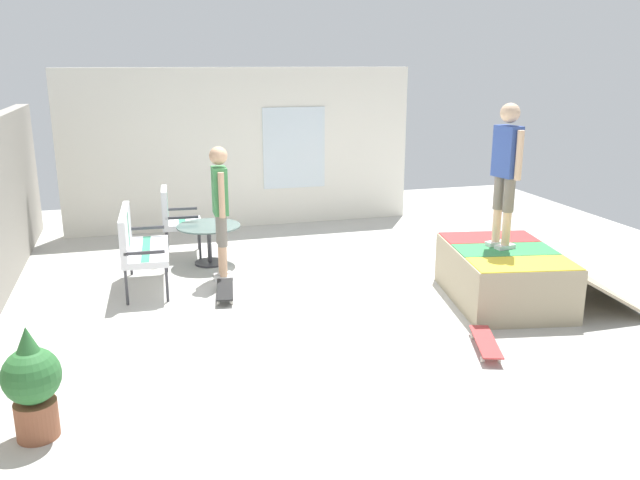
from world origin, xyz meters
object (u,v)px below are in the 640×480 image
object	(u,v)px
person_watching	(220,202)
person_skater	(506,165)
patio_bench	(136,242)
patio_table	(209,237)
skate_ramp	(506,275)
potted_plant	(32,382)
patio_chair_near_house	(174,215)
skateboard_spare	(486,342)
skateboard_by_bench	(225,290)

from	to	relation	value
person_watching	person_skater	distance (m)	3.61
patio_bench	patio_table	bearing A→B (deg)	-51.29
skate_ramp	potted_plant	size ratio (longest dim) A/B	2.53
patio_chair_near_house	skateboard_spare	xyz separation A→B (m)	(-4.25, -2.77, -0.53)
patio_table	person_skater	distance (m)	4.19
patio_chair_near_house	skateboard_by_bench	bearing A→B (deg)	-166.97
skate_ramp	patio_chair_near_house	distance (m)	4.82
person_skater	skateboard_spare	world-z (taller)	person_skater
person_watching	skateboard_spare	size ratio (longest dim) A/B	2.15
patio_bench	potted_plant	xyz separation A→B (m)	(-3.33, 0.81, -0.15)
patio_chair_near_house	person_watching	size ratio (longest dim) A/B	0.58
potted_plant	skateboard_spare	bearing A→B (deg)	-83.81
skate_ramp	person_skater	distance (m)	1.33
patio_chair_near_house	skateboard_spare	bearing A→B (deg)	-146.89
potted_plant	person_watching	bearing A→B (deg)	-28.96
patio_bench	skateboard_by_bench	bearing A→B (deg)	-120.87
skateboard_spare	potted_plant	bearing A→B (deg)	96.19
patio_chair_near_house	skateboard_spare	size ratio (longest dim) A/B	1.24
skate_ramp	patio_table	distance (m)	4.10
potted_plant	skateboard_by_bench	bearing A→B (deg)	-33.85
person_watching	skateboard_spare	xyz separation A→B (m)	(-2.99, -2.24, -0.96)
person_skater	skateboard_by_bench	size ratio (longest dim) A/B	2.08
patio_chair_near_house	skateboard_spare	distance (m)	5.10
patio_chair_near_house	potted_plant	bearing A→B (deg)	163.78
patio_table	patio_bench	bearing A→B (deg)	128.71
skateboard_spare	patio_chair_near_house	bearing A→B (deg)	33.11
person_skater	skateboard_spare	bearing A→B (deg)	145.58
patio_bench	potted_plant	size ratio (longest dim) A/B	1.38
skateboard_by_bench	patio_bench	bearing A→B (deg)	59.13
skate_ramp	patio_chair_near_house	size ratio (longest dim) A/B	2.28
patio_table	person_watching	bearing A→B (deg)	-172.16
patio_table	patio_chair_near_house	bearing A→B (deg)	37.19
person_watching	skate_ramp	bearing A→B (deg)	-119.49
skate_ramp	person_watching	world-z (taller)	person_watching
skate_ramp	patio_chair_near_house	bearing A→B (deg)	50.45
patio_bench	person_skater	bearing A→B (deg)	-110.53
patio_bench	skateboard_by_bench	xyz separation A→B (m)	(-0.60, -1.01, -0.53)
patio_table	person_skater	world-z (taller)	person_skater
person_skater	potted_plant	xyz separation A→B (m)	(-1.75, 5.03, -1.18)
patio_chair_near_house	skateboard_by_bench	xyz separation A→B (m)	(-1.98, -0.46, -0.53)
person_watching	skateboard_spare	distance (m)	3.85
patio_bench	skateboard_spare	size ratio (longest dim) A/B	1.55
skate_ramp	person_skater	size ratio (longest dim) A/B	1.37
patio_table	skateboard_spare	distance (m)	4.36
person_skater	skateboard_by_bench	distance (m)	3.70
patio_table	person_watching	distance (m)	0.94
patio_table	skateboard_by_bench	world-z (taller)	patio_table
skateboard_by_bench	patio_chair_near_house	bearing A→B (deg)	13.03
patio_table	skateboard_by_bench	bearing A→B (deg)	-179.21
person_watching	potted_plant	size ratio (longest dim) A/B	1.92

